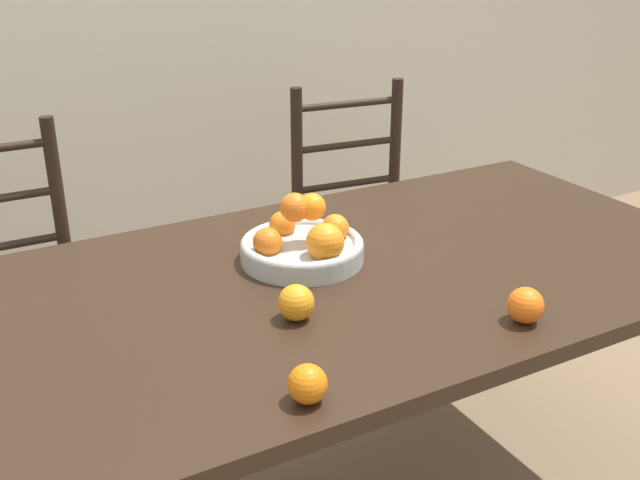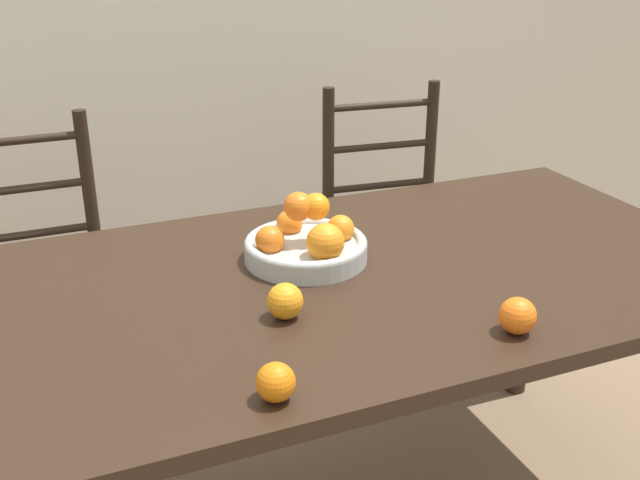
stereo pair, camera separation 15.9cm
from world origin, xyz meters
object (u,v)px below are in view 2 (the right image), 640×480
(orange_loose_2, at_px, (518,316))
(orange_loose_1, at_px, (276,382))
(chair_left, at_px, (38,296))
(fruit_bowl, at_px, (307,243))
(chair_right, at_px, (393,236))
(orange_loose_0, at_px, (285,301))

(orange_loose_2, bearing_deg, orange_loose_1, -176.57)
(orange_loose_1, distance_m, chair_left, 1.24)
(fruit_bowl, bearing_deg, chair_right, 48.84)
(chair_right, bearing_deg, orange_loose_0, -123.17)
(orange_loose_0, distance_m, orange_loose_2, 0.44)
(orange_loose_0, xyz_separation_m, orange_loose_1, (-0.11, -0.25, -0.00))
(orange_loose_2, xyz_separation_m, chair_left, (-0.82, 1.11, -0.33))
(fruit_bowl, relative_size, chair_right, 0.29)
(fruit_bowl, bearing_deg, chair_left, 131.03)
(chair_left, relative_size, chair_right, 1.00)
(chair_left, bearing_deg, orange_loose_0, -63.99)
(chair_left, bearing_deg, fruit_bowl, -49.16)
(orange_loose_0, bearing_deg, orange_loose_1, -113.36)
(orange_loose_2, bearing_deg, chair_right, 73.04)
(orange_loose_0, xyz_separation_m, chair_left, (-0.44, 0.90, -0.33))
(fruit_bowl, xyz_separation_m, orange_loose_2, (0.24, -0.45, -0.01))
(orange_loose_0, relative_size, chair_left, 0.07)
(orange_loose_0, xyz_separation_m, orange_loose_2, (0.38, -0.22, -0.00))
(orange_loose_0, relative_size, orange_loose_2, 1.02)
(orange_loose_0, distance_m, orange_loose_1, 0.27)
(orange_loose_2, distance_m, chair_left, 1.42)
(orange_loose_1, height_order, orange_loose_2, orange_loose_2)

